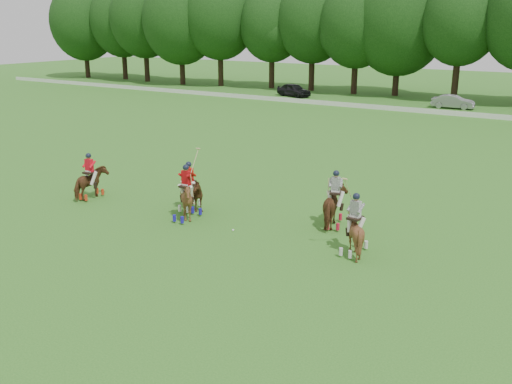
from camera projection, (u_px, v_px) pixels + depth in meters
The scene contains 11 objects.
ground at pixel (139, 243), 21.77m from camera, with size 180.00×180.00×0.00m, color #2C681D.
tree_line at pixel (464, 21), 58.25m from camera, with size 117.98×14.32×14.75m.
boundary_rail at pixel (427, 111), 52.53m from camera, with size 120.00×0.10×0.44m, color white.
car_left at pixel (294, 90), 64.39m from camera, with size 1.73×4.29×1.46m, color black.
car_mid at pixel (453, 102), 55.43m from camera, with size 1.40×4.01×1.32m, color gray.
polo_red_a at pixel (91, 183), 27.04m from camera, with size 1.12×1.82×2.22m.
polo_red_b at pixel (189, 193), 25.38m from camera, with size 1.62×1.43×2.77m.
polo_red_c at pixel (187, 200), 24.12m from camera, with size 1.43×1.60×2.42m.
polo_stripe_a at pixel (335, 206), 23.32m from camera, with size 1.52×2.18×2.38m.
polo_stripe_b at pixel (354, 232), 20.55m from camera, with size 1.44×1.58×2.84m.
polo_ball at pixel (233, 230), 23.01m from camera, with size 0.09×0.09×0.09m, color white.
Camera 1 is at (14.58, -14.81, 8.11)m, focal length 40.00 mm.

